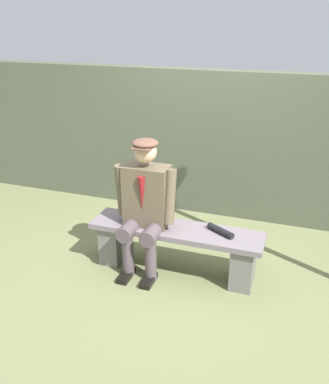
# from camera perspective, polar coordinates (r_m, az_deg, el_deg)

# --- Properties ---
(ground_plane) EXTENTS (30.00, 30.00, 0.00)m
(ground_plane) POSITION_cam_1_polar(r_m,az_deg,el_deg) (4.19, 1.52, -10.56)
(ground_plane) COLOR olive
(bench) EXTENTS (1.64, 0.40, 0.47)m
(bench) POSITION_cam_1_polar(r_m,az_deg,el_deg) (4.03, 1.56, -7.05)
(bench) COLOR slate
(bench) RESTS_ON ground
(seated_man) EXTENTS (0.58, 0.52, 1.31)m
(seated_man) POSITION_cam_1_polar(r_m,az_deg,el_deg) (3.88, -2.67, -1.42)
(seated_man) COLOR brown
(seated_man) RESTS_ON ground
(rolled_magazine) EXTENTS (0.28, 0.20, 0.06)m
(rolled_magazine) POSITION_cam_1_polar(r_m,az_deg,el_deg) (3.87, 7.62, -5.23)
(rolled_magazine) COLOR black
(rolled_magazine) RESTS_ON bench
(stadium_wall) EXTENTS (12.00, 0.24, 1.74)m
(stadium_wall) POSITION_cam_1_polar(r_m,az_deg,el_deg) (5.11, 6.68, 6.46)
(stadium_wall) COLOR #4C5341
(stadium_wall) RESTS_ON ground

